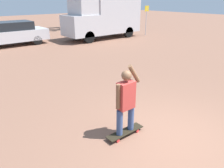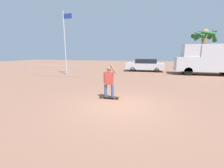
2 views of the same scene
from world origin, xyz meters
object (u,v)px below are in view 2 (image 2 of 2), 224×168
person_skateboarder (109,80)px  palm_tree_near_van (204,38)px  camper_van (209,59)px  flagpole (65,40)px  parked_car_silver (145,65)px  skateboard (109,97)px

person_skateboarder → palm_tree_near_van: palm_tree_near_van is taller
person_skateboarder → camper_van: (7.56, 10.65, 0.75)m
camper_van → flagpole: size_ratio=0.98×
person_skateboarder → parked_car_silver: 12.39m
skateboard → camper_van: 13.16m
palm_tree_near_van → flagpole: 17.78m
parked_car_silver → person_skateboarder: bearing=-95.2°
palm_tree_near_van → flagpole: size_ratio=0.87×
person_skateboarder → camper_van: camper_van is taller
person_skateboarder → palm_tree_near_van: size_ratio=0.29×
skateboard → palm_tree_near_van: 18.97m
skateboard → parked_car_silver: bearing=84.8°
skateboard → person_skateboarder: bearing=180.0°
camper_van → parked_car_silver: (-6.43, 1.69, -0.88)m
skateboard → flagpole: 10.16m
camper_van → parked_car_silver: size_ratio=1.34×
parked_car_silver → flagpole: flagpole is taller
skateboard → person_skateboarder: (-0.00, 0.00, 0.85)m
camper_van → parked_car_silver: 6.71m
flagpole → camper_van: bearing=14.6°
skateboard → camper_van: bearing=54.6°
person_skateboarder → flagpole: flagpole is taller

